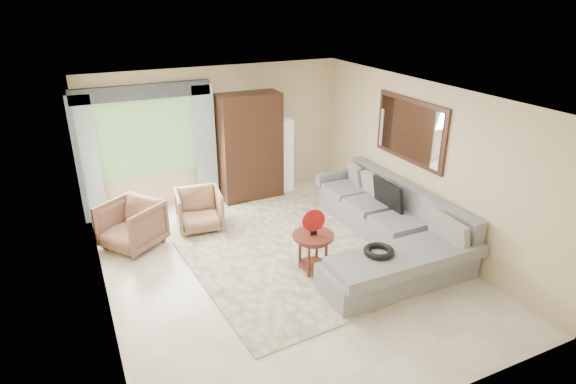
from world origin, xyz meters
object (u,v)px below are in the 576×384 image
armchair_right (199,210)px  potted_plant (109,217)px  armoire (250,147)px  armchair_left (132,225)px  floor_lamp (286,155)px  tv_screen (388,195)px  sectional_sofa (388,231)px  coffee_table (313,252)px

armchair_right → potted_plant: 1.53m
potted_plant → armoire: (2.78, 0.43, 0.76)m
armchair_left → floor_lamp: floor_lamp is taller
tv_screen → sectional_sofa: bearing=-122.4°
armchair_right → tv_screen: bearing=-21.2°
armchair_right → floor_lamp: 2.39m
armoire → floor_lamp: (0.80, 0.06, -0.30)m
armchair_left → floor_lamp: bearing=73.7°
sectional_sofa → armchair_left: size_ratio=4.06×
potted_plant → floor_lamp: bearing=7.8°
sectional_sofa → armchair_left: sectional_sofa is taller
armchair_left → armoire: armoire is taller
armoire → floor_lamp: armoire is taller
coffee_table → floor_lamp: (1.00, 3.08, 0.43)m
armchair_right → floor_lamp: size_ratio=0.52×
tv_screen → armoire: 2.91m
tv_screen → floor_lamp: floor_lamp is taller
armoire → potted_plant: bearing=-171.2°
sectional_sofa → tv_screen: tv_screen is taller
armchair_left → armchair_right: size_ratio=1.10×
coffee_table → potted_plant: bearing=134.9°
armchair_left → sectional_sofa: bearing=28.5°
tv_screen → armoire: armoire is taller
coffee_table → armchair_right: (-1.13, 2.08, 0.03)m
sectional_sofa → potted_plant: 4.71m
armchair_left → potted_plant: size_ratio=1.48×
armchair_right → potted_plant: (-1.45, 0.51, -0.06)m
sectional_sofa → armchair_right: 3.23m
tv_screen → potted_plant: (-4.28, 2.05, -0.43)m
sectional_sofa → armchair_left: bearing=154.3°
tv_screen → armchair_left: size_ratio=0.87×
coffee_table → sectional_sofa: bearing=4.9°
coffee_table → armchair_right: armchair_right is taller
tv_screen → potted_plant: size_ratio=1.28×
sectional_sofa → floor_lamp: bearing=98.3°
armchair_right → potted_plant: bearing=168.0°
floor_lamp → tv_screen: bearing=-74.6°
tv_screen → armchair_right: tv_screen is taller
sectional_sofa → potted_plant: sectional_sofa is taller
tv_screen → coffee_table: (-1.70, -0.54, -0.40)m
potted_plant → armchair_left: bearing=-67.1°
floor_lamp → armchair_left: bearing=-160.5°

